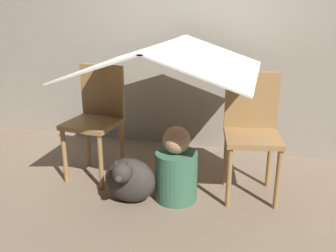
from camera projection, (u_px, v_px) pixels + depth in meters
name	position (u px, v px, depth m)	size (l,w,h in m)	color
ground_plane	(161.00, 197.00, 2.76)	(8.80, 8.80, 0.00)	#7A6651
wall_back	(194.00, 15.00, 3.35)	(7.00, 0.05, 2.50)	gray
chair_left	(97.00, 116.00, 2.98)	(0.43, 0.43, 0.90)	olive
chair_right	(252.00, 129.00, 2.68)	(0.45, 0.45, 0.90)	olive
sheet_canopy	(168.00, 57.00, 2.61)	(1.24, 1.19, 0.21)	silver
person_front	(176.00, 170.00, 2.67)	(0.30, 0.30, 0.56)	#38664C
dog	(129.00, 179.00, 2.64)	(0.37, 0.36, 0.38)	#332D28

